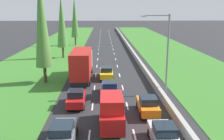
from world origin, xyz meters
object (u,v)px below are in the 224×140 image
at_px(blue_sedan_centre_lane, 110,89).
at_px(poplar_tree_third, 62,21).
at_px(yellow_sedan_centre_lane, 106,72).
at_px(orange_hatchback_right_lane, 148,105).
at_px(grey_sedan_left_lane, 62,134).
at_px(silver_hatchback_right_lane, 164,135).
at_px(poplar_tree_second, 41,19).
at_px(red_van_centre_lane, 112,111).
at_px(street_light_mast, 165,49).
at_px(poplar_tree_fourth, 75,17).
at_px(red_box_truck_left_lane, 82,64).
at_px(red_hatchback_left_lane, 76,98).

xyz_separation_m(blue_sedan_centre_lane, poplar_tree_third, (-8.72, 22.66, 6.35)).
distance_m(yellow_sedan_centre_lane, orange_hatchback_right_lane, 12.96).
xyz_separation_m(grey_sedan_left_lane, silver_hatchback_right_lane, (7.19, -0.40, 0.02)).
distance_m(grey_sedan_left_lane, poplar_tree_second, 18.09).
relative_size(red_van_centre_lane, street_light_mast, 0.54).
xyz_separation_m(blue_sedan_centre_lane, silver_hatchback_right_lane, (3.55, -10.73, 0.02)).
xyz_separation_m(red_van_centre_lane, yellow_sedan_centre_lane, (-0.24, 15.06, -0.59)).
xyz_separation_m(silver_hatchback_right_lane, poplar_tree_fourth, (-11.71, 51.09, 6.57)).
bearing_deg(grey_sedan_left_lane, poplar_tree_third, 98.74).
relative_size(orange_hatchback_right_lane, red_box_truck_left_lane, 0.41).
distance_m(grey_sedan_left_lane, red_box_truck_left_lane, 17.07).
bearing_deg(red_hatchback_left_lane, poplar_tree_third, 101.68).
bearing_deg(poplar_tree_third, red_van_centre_lane, -74.08).
xyz_separation_m(red_van_centre_lane, blue_sedan_centre_lane, (0.04, 7.75, -0.59)).
xyz_separation_m(grey_sedan_left_lane, poplar_tree_second, (-4.76, 15.76, 7.49)).
distance_m(silver_hatchback_right_lane, orange_hatchback_right_lane, 5.62).
height_order(blue_sedan_centre_lane, poplar_tree_fourth, poplar_tree_fourth).
bearing_deg(grey_sedan_left_lane, red_hatchback_left_lane, 88.28).
bearing_deg(poplar_tree_third, street_light_mast, -56.17).
relative_size(grey_sedan_left_lane, red_hatchback_left_lane, 1.15).
xyz_separation_m(red_van_centre_lane, red_box_truck_left_lane, (-3.58, 14.44, 0.78)).
bearing_deg(street_light_mast, yellow_sedan_centre_lane, 133.30).
relative_size(blue_sedan_centre_lane, silver_hatchback_right_lane, 1.15).
bearing_deg(orange_hatchback_right_lane, yellow_sedan_centre_lane, 106.53).
bearing_deg(red_hatchback_left_lane, poplar_tree_second, 120.77).
distance_m(red_van_centre_lane, poplar_tree_second, 17.07).
xyz_separation_m(silver_hatchback_right_lane, red_box_truck_left_lane, (-7.17, 17.41, 1.35)).
xyz_separation_m(red_van_centre_lane, poplar_tree_fourth, (-8.12, 48.11, 6.01)).
distance_m(orange_hatchback_right_lane, red_box_truck_left_lane, 13.80).
relative_size(grey_sedan_left_lane, poplar_tree_fourth, 0.35).
height_order(yellow_sedan_centre_lane, poplar_tree_third, poplar_tree_third).
bearing_deg(street_light_mast, grey_sedan_left_lane, -132.13).
bearing_deg(yellow_sedan_centre_lane, poplar_tree_fourth, 103.41).
height_order(red_box_truck_left_lane, street_light_mast, street_light_mast).
bearing_deg(red_van_centre_lane, red_box_truck_left_lane, 103.92).
bearing_deg(street_light_mast, blue_sedan_centre_lane, -175.45).
xyz_separation_m(grey_sedan_left_lane, red_box_truck_left_lane, (0.02, 17.02, 1.37)).
relative_size(red_van_centre_lane, yellow_sedan_centre_lane, 1.09).
bearing_deg(street_light_mast, orange_hatchback_right_lane, -116.06).
bearing_deg(poplar_tree_second, poplar_tree_third, 91.03).
bearing_deg(silver_hatchback_right_lane, grey_sedan_left_lane, 176.84).
xyz_separation_m(red_hatchback_left_lane, poplar_tree_third, (-5.29, 25.60, 6.33)).
bearing_deg(silver_hatchback_right_lane, poplar_tree_fourth, 102.91).
distance_m(blue_sedan_centre_lane, poplar_tree_fourth, 41.70).
bearing_deg(yellow_sedan_centre_lane, grey_sedan_left_lane, -100.79).
height_order(poplar_tree_fourth, street_light_mast, poplar_tree_fourth).
bearing_deg(red_hatchback_left_lane, red_van_centre_lane, -54.92).
relative_size(silver_hatchback_right_lane, street_light_mast, 0.43).
relative_size(blue_sedan_centre_lane, poplar_tree_third, 0.37).
relative_size(red_box_truck_left_lane, poplar_tree_fourth, 0.74).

